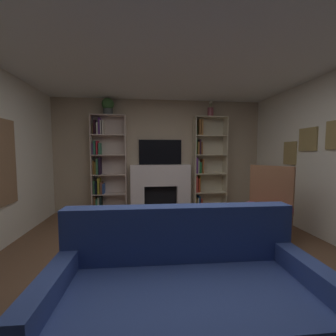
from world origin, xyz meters
TOP-DOWN VIEW (x-y plane):
  - ground_plane at (0.00, 0.00)m, footprint 6.25×6.25m
  - wall_back_accent at (0.00, 2.64)m, footprint 4.80×0.06m
  - ceiling at (0.00, 0.00)m, footprint 4.80×5.33m
  - fireplace at (0.00, 2.49)m, footprint 1.44×0.52m
  - tv at (0.00, 2.58)m, footprint 0.96×0.06m
  - bookshelf_left at (-1.22, 2.51)m, footprint 0.74×0.27m
  - bookshelf_right at (1.03, 2.49)m, footprint 0.74×0.31m
  - potted_plant at (-1.12, 2.46)m, footprint 0.25×0.25m
  - vase_with_flowers at (1.13, 2.45)m, footprint 0.14×0.14m
  - couch at (-0.10, -0.90)m, footprint 1.90×0.93m
  - armchair at (1.43, 0.68)m, footprint 0.91×0.91m
  - coffee_table at (-0.11, -0.15)m, footprint 0.99×0.50m

SIDE VIEW (x-z plane):
  - ground_plane at x=0.00m, z-range 0.00..0.00m
  - couch at x=-0.10m, z-range -0.16..0.75m
  - coffee_table at x=-0.11m, z-range 0.15..0.56m
  - fireplace at x=0.00m, z-range 0.03..1.09m
  - armchair at x=1.43m, z-range 0.00..1.14m
  - bookshelf_left at x=-1.22m, z-range -0.02..2.11m
  - bookshelf_right at x=1.03m, z-range -0.01..2.13m
  - wall_back_accent at x=0.00m, z-range 0.00..2.52m
  - tv at x=0.00m, z-range 1.06..1.62m
  - vase_with_flowers at x=1.13m, z-range 2.08..2.44m
  - potted_plant at x=-1.12m, z-range 2.15..2.50m
  - ceiling at x=0.00m, z-range 2.52..2.58m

